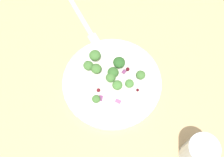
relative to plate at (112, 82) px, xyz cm
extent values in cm
cube|color=tan|center=(-1.26, 2.64, -1.86)|extent=(180.00, 180.00, 2.00)
cylinder|color=white|center=(0.00, 0.00, -0.26)|extent=(24.84, 24.84, 1.20)
torus|color=white|center=(0.00, 0.00, 0.34)|extent=(23.85, 23.85, 1.00)
cylinder|color=white|center=(0.00, 0.00, 0.44)|extent=(14.41, 14.41, 0.20)
cylinder|color=#9EC684|center=(-0.27, -0.22, 1.31)|extent=(0.91, 0.91, 0.91)
ellipsoid|color=#477A38|center=(-0.27, -0.22, 2.40)|extent=(2.42, 2.42, 1.81)
cylinder|color=#ADD18E|center=(-6.78, -0.52, 1.22)|extent=(0.94, 0.94, 0.94)
ellipsoid|color=#477A38|center=(-6.78, -0.52, 2.34)|extent=(2.49, 2.49, 1.87)
cylinder|color=#8EB77A|center=(-4.52, -0.22, 1.39)|extent=(0.98, 0.98, 0.98)
ellipsoid|color=#477A38|center=(-4.52, -0.22, 2.56)|extent=(2.61, 2.61, 1.96)
cylinder|color=#8EB77A|center=(-6.94, 2.57, 1.32)|extent=(1.10, 1.10, 1.10)
ellipsoid|color=#477A38|center=(-6.94, 2.57, 2.64)|extent=(2.94, 2.94, 2.21)
cylinder|color=#8EB77A|center=(4.33, 1.09, 1.24)|extent=(0.81, 0.81, 0.81)
ellipsoid|color=#4C843D|center=(4.33, 1.09, 2.21)|extent=(2.17, 2.17, 1.63)
cylinder|color=#8EB77A|center=(2.23, -1.01, 1.44)|extent=(0.93, 0.93, 0.93)
ellipsoid|color=#4C843D|center=(2.23, -1.01, 2.56)|extent=(2.48, 2.48, 1.86)
cylinder|color=#8EB77A|center=(-0.13, -6.58, 1.08)|extent=(0.75, 0.75, 0.75)
ellipsoid|color=#477A38|center=(-0.13, -6.58, 1.97)|extent=(1.99, 1.99, 1.49)
cylinder|color=#8EB77A|center=(-0.60, 1.36, 1.13)|extent=(1.03, 1.03, 1.03)
ellipsoid|color=#386B2D|center=(-0.60, 1.36, 2.36)|extent=(2.75, 2.75, 2.06)
cylinder|color=#8EB77A|center=(-0.71, 4.23, 1.53)|extent=(1.12, 1.12, 1.12)
ellipsoid|color=#2D6028|center=(-0.71, 4.23, 2.88)|extent=(3.00, 3.00, 2.25)
cylinder|color=#ADD18E|center=(5.40, 4.59, 1.13)|extent=(0.88, 0.88, 0.88)
ellipsoid|color=#477A38|center=(5.40, 4.59, 2.19)|extent=(2.35, 2.35, 1.77)
sphere|color=#4C0A14|center=(-4.52, 0.33, 1.12)|extent=(0.74, 0.74, 0.74)
sphere|color=maroon|center=(-5.72, 0.63, 0.80)|extent=(0.89, 0.89, 0.89)
sphere|color=#4C0A14|center=(1.71, 4.54, 1.31)|extent=(0.97, 0.97, 0.97)
sphere|color=maroon|center=(-0.73, 1.72, 1.04)|extent=(0.96, 0.96, 0.96)
sphere|color=#4C0A14|center=(6.69, 1.22, 1.02)|extent=(0.73, 0.73, 0.73)
sphere|color=maroon|center=(-1.13, -4.06, 0.83)|extent=(0.95, 0.95, 0.95)
cube|color=#843D75|center=(1.21, 3.63, 0.82)|extent=(0.92, 1.11, 0.43)
cube|color=#843D75|center=(0.36, -5.47, 0.73)|extent=(1.37, 1.62, 0.50)
cube|color=#934C84|center=(-6.21, 0.29, 0.60)|extent=(1.73, 1.70, 0.47)
cube|color=#A35B93|center=(4.30, -3.76, 0.69)|extent=(1.43, 0.99, 0.59)
cube|color=silver|center=(-19.42, 12.46, -0.61)|extent=(13.78, 8.17, 0.50)
cube|color=silver|center=(-11.23, 8.05, -0.61)|extent=(4.31, 3.82, 0.50)
cylinder|color=silver|center=(25.26, -4.80, 3.68)|extent=(6.41, 6.41, 9.09)
camera|label=1|loc=(15.96, -23.83, 63.54)|focal=44.62mm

